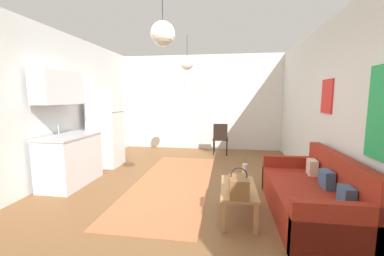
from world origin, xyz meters
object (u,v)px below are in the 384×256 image
(coffee_table, at_px, (238,191))
(bamboo_vase, at_px, (245,171))
(couch, at_px, (314,197))
(refrigerator, at_px, (106,128))
(pendant_lamp_far, at_px, (187,63))
(pendant_lamp_near, at_px, (163,34))
(handbag, at_px, (239,186))
(accent_chair, at_px, (220,137))

(coffee_table, relative_size, bamboo_vase, 2.01)
(couch, distance_m, bamboo_vase, 0.95)
(couch, height_order, refrigerator, refrigerator)
(couch, distance_m, pendant_lamp_far, 3.32)
(couch, relative_size, coffee_table, 2.11)
(pendant_lamp_near, xyz_separation_m, pendant_lamp_far, (-0.10, 2.23, -0.02))
(coffee_table, distance_m, bamboo_vase, 0.36)
(couch, relative_size, bamboo_vase, 4.23)
(refrigerator, bearing_deg, couch, -25.51)
(pendant_lamp_near, distance_m, pendant_lamp_far, 2.24)
(pendant_lamp_near, relative_size, pendant_lamp_far, 0.97)
(couch, xyz_separation_m, pendant_lamp_near, (-1.90, -0.49, 2.02))
(handbag, height_order, pendant_lamp_far, pendant_lamp_far)
(refrigerator, height_order, pendant_lamp_near, pendant_lamp_near)
(accent_chair, relative_size, pendant_lamp_near, 1.28)
(couch, distance_m, coffee_table, 1.01)
(handbag, distance_m, pendant_lamp_near, 1.97)
(handbag, relative_size, refrigerator, 0.20)
(coffee_table, xyz_separation_m, pendant_lamp_far, (-1.00, 1.87, 1.92))
(couch, relative_size, handbag, 5.41)
(coffee_table, relative_size, accent_chair, 1.04)
(bamboo_vase, relative_size, handbag, 1.28)
(handbag, distance_m, accent_chair, 3.77)
(refrigerator, bearing_deg, bamboo_vase, -29.34)
(pendant_lamp_far, bearing_deg, couch, -41.13)
(pendant_lamp_near, bearing_deg, couch, 14.52)
(couch, bearing_deg, coffee_table, -172.61)
(pendant_lamp_far, bearing_deg, handbag, -65.73)
(refrigerator, distance_m, accent_chair, 2.99)
(coffee_table, bearing_deg, pendant_lamp_near, -158.06)
(coffee_table, height_order, pendant_lamp_near, pendant_lamp_near)
(accent_chair, height_order, pendant_lamp_near, pendant_lamp_near)
(couch, bearing_deg, pendant_lamp_near, -165.48)
(couch, bearing_deg, bamboo_vase, 169.15)
(refrigerator, xyz_separation_m, pendant_lamp_far, (1.92, -0.13, 1.39))
(coffee_table, distance_m, pendant_lamp_near, 2.17)
(couch, relative_size, accent_chair, 2.19)
(accent_chair, xyz_separation_m, pendant_lamp_near, (-0.57, -3.81, 1.81))
(coffee_table, xyz_separation_m, handbag, (-0.01, -0.31, 0.18))
(coffee_table, height_order, handbag, handbag)
(coffee_table, distance_m, handbag, 0.36)
(bamboo_vase, distance_m, handbag, 0.62)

